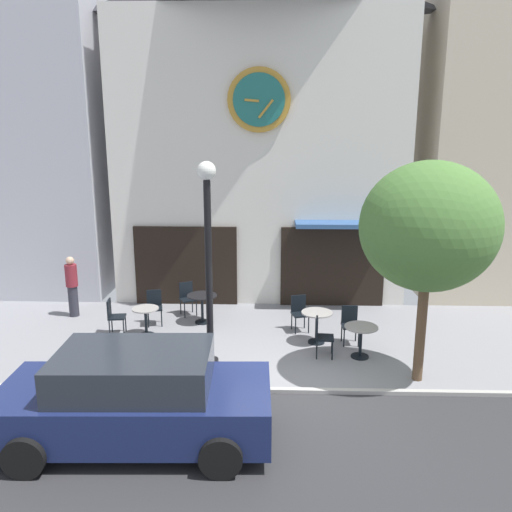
% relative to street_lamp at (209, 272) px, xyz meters
% --- Properties ---
extents(ground_plane, '(28.06, 10.93, 0.13)m').
position_rel_street_lamp_xyz_m(ground_plane, '(1.66, -0.87, -2.24)').
color(ground_plane, gray).
extents(clock_building, '(8.46, 4.22, 10.12)m').
position_rel_street_lamp_xyz_m(clock_building, '(0.88, 6.01, 3.01)').
color(clock_building, silver).
rests_on(clock_building, ground_plane).
extents(neighbor_building_left, '(5.97, 3.41, 12.06)m').
position_rel_street_lamp_xyz_m(neighbor_building_left, '(-6.82, 6.30, 3.81)').
color(neighbor_building_left, '#B2B2BC').
rests_on(neighbor_building_left, ground_plane).
extents(street_lamp, '(0.36, 0.36, 4.37)m').
position_rel_street_lamp_xyz_m(street_lamp, '(0.00, 0.00, 0.00)').
color(street_lamp, black).
rests_on(street_lamp, ground_plane).
extents(street_tree, '(2.63, 2.37, 4.41)m').
position_rel_street_lamp_xyz_m(street_tree, '(4.22, -0.06, 0.92)').
color(street_tree, brown).
rests_on(street_tree, ground_plane).
extents(cafe_table_center, '(0.65, 0.65, 0.72)m').
position_rel_street_lamp_xyz_m(cafe_table_center, '(-1.85, 2.08, -1.73)').
color(cafe_table_center, black).
rests_on(cafe_table_center, ground_plane).
extents(cafe_table_center_left, '(0.78, 0.78, 0.76)m').
position_rel_street_lamp_xyz_m(cafe_table_center_left, '(-0.58, 3.01, -1.65)').
color(cafe_table_center_left, black).
rests_on(cafe_table_center_left, ground_plane).
extents(cafe_table_center_right, '(0.74, 0.74, 0.77)m').
position_rel_street_lamp_xyz_m(cafe_table_center_right, '(2.32, 1.76, -1.66)').
color(cafe_table_center_right, black).
rests_on(cafe_table_center_right, ground_plane).
extents(cafe_table_leftmost, '(0.74, 0.74, 0.73)m').
position_rel_street_lamp_xyz_m(cafe_table_leftmost, '(3.23, 0.98, -1.69)').
color(cafe_table_leftmost, black).
rests_on(cafe_table_leftmost, ground_plane).
extents(cafe_chair_near_tree, '(0.43, 0.43, 0.90)m').
position_rel_street_lamp_xyz_m(cafe_chair_near_tree, '(2.35, 1.00, -1.69)').
color(cafe_chair_near_tree, black).
rests_on(cafe_chair_near_tree, ground_plane).
extents(cafe_chair_left_end, '(0.41, 0.41, 0.90)m').
position_rel_street_lamp_xyz_m(cafe_chair_left_end, '(3.11, 1.79, -1.69)').
color(cafe_chair_left_end, black).
rests_on(cafe_chair_left_end, ground_plane).
extents(cafe_chair_facing_wall, '(0.48, 0.48, 0.90)m').
position_rel_street_lamp_xyz_m(cafe_chair_facing_wall, '(-1.82, 2.89, -1.69)').
color(cafe_chair_facing_wall, black).
rests_on(cafe_chair_facing_wall, ground_plane).
extents(cafe_chair_curbside, '(0.45, 0.45, 0.90)m').
position_rel_street_lamp_xyz_m(cafe_chair_curbside, '(-2.66, 2.14, -1.69)').
color(cafe_chair_curbside, black).
rests_on(cafe_chair_curbside, ground_plane).
extents(cafe_chair_facing_street, '(0.49, 0.49, 0.90)m').
position_rel_street_lamp_xyz_m(cafe_chair_facing_street, '(1.95, 2.56, -1.69)').
color(cafe_chair_facing_street, black).
rests_on(cafe_chair_facing_street, ground_plane).
extents(cafe_chair_corner, '(0.54, 0.54, 0.90)m').
position_rel_street_lamp_xyz_m(cafe_chair_corner, '(-1.08, 3.65, -1.69)').
color(cafe_chair_corner, black).
rests_on(cafe_chair_corner, ground_plane).
extents(pedestrian_maroon, '(0.45, 0.45, 1.67)m').
position_rel_street_lamp_xyz_m(pedestrian_maroon, '(-4.17, 3.42, -1.36)').
color(pedestrian_maroon, '#2D2D38').
rests_on(pedestrian_maroon, ground_plane).
extents(parked_car_navy, '(4.35, 2.12, 1.55)m').
position_rel_street_lamp_xyz_m(parked_car_navy, '(-0.92, -2.35, -1.46)').
color(parked_car_navy, navy).
rests_on(parked_car_navy, ground_plane).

